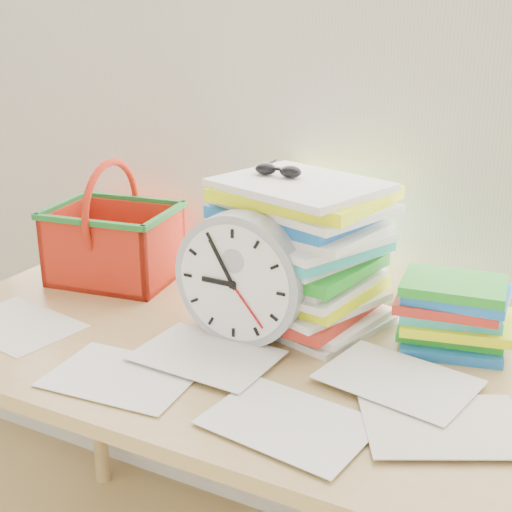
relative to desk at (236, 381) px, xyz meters
The scene contains 8 objects.
curtain 0.73m from the desk, 90.00° to the left, with size 2.40×0.01×2.50m, color beige.
desk is the anchor object (origin of this frame).
paper_stack 0.30m from the desk, 76.18° to the left, with size 0.35×0.29×0.31m, color white, non-canonical shape.
clock 0.22m from the desk, 98.84° to the left, with size 0.28×0.28×0.06m, color #9DA2A9.
sunglasses 0.45m from the desk, 90.95° to the left, with size 0.12×0.10×0.03m, color black, non-canonical shape.
book_stack 0.46m from the desk, 29.96° to the left, with size 0.24×0.19×0.14m, color white, non-canonical shape.
basket 0.54m from the desk, 156.77° to the left, with size 0.30×0.23×0.30m, color red, non-canonical shape.
scattered_papers 0.08m from the desk, ahead, with size 1.26×0.42×0.02m, color white, non-canonical shape.
Camera 1 is at (0.64, 0.47, 1.42)m, focal length 50.00 mm.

